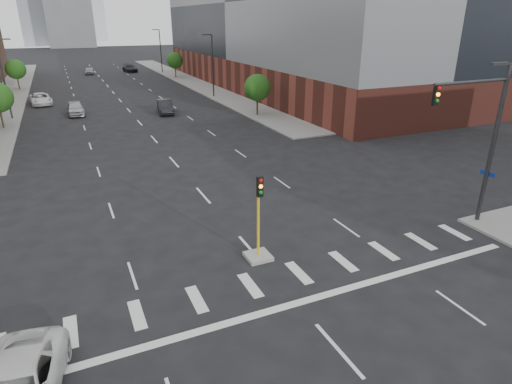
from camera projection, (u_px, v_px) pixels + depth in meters
sidewalk_left_far at (13, 91)px, 70.57m from camera, size 5.00×92.00×0.15m
sidewalk_right_far at (189, 81)px, 81.98m from camera, size 5.00×92.00×0.15m
building_right_main at (292, 20)px, 71.55m from camera, size 24.00×70.00×22.00m
median_traffic_signal at (258, 241)px, 20.98m from camera, size 1.20×1.20×4.40m
mast_arm_signal at (485, 129)px, 22.77m from camera, size 5.12×0.90×9.07m
streetlight_right_a at (212, 63)px, 63.46m from camera, size 1.60×0.22×9.07m
streetlight_right_b at (160, 49)px, 93.04m from camera, size 1.60×0.22×9.07m
streetlight_left at (4, 76)px, 49.04m from camera, size 1.60×0.22×9.07m
tree_left_far at (16, 69)px, 70.55m from camera, size 3.20×3.20×4.85m
tree_right_near at (257, 88)px, 51.61m from camera, size 3.20×3.20×4.85m
tree_right_far at (175, 60)px, 85.42m from camera, size 3.20×3.20×4.85m
car_near_left at (75, 108)px, 52.94m from camera, size 2.00×4.93×1.68m
car_mid_right at (165, 107)px, 53.81m from camera, size 2.40×5.22×1.66m
car_far_left at (40, 99)px, 59.33m from camera, size 3.26×5.92×1.57m
car_deep_right at (130, 68)px, 96.18m from camera, size 2.95×5.89×1.64m
car_distant at (89, 71)px, 92.14m from camera, size 1.89×4.24×1.42m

